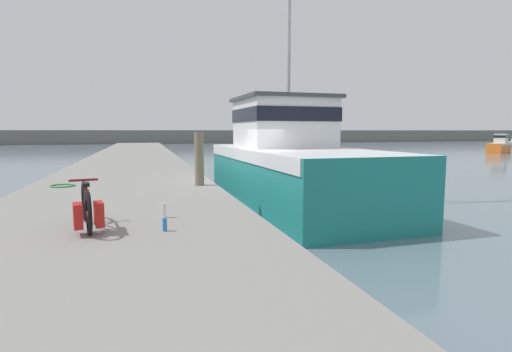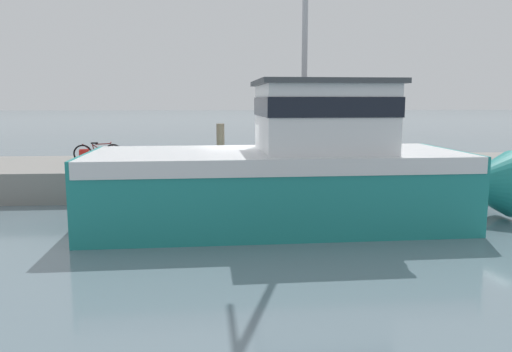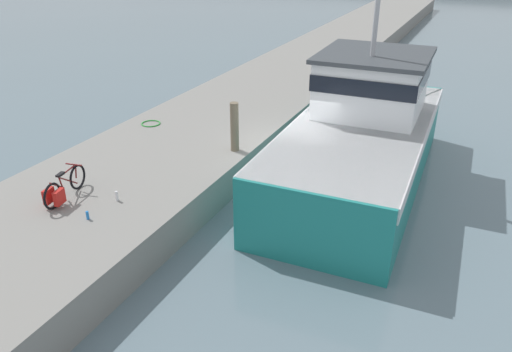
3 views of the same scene
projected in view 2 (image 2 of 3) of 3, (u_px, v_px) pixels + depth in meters
name	position (u px, v px, depth m)	size (l,w,h in m)	color
ground_plane	(251.00, 210.00, 14.46)	(320.00, 320.00, 0.00)	slate
dock_pier	(244.00, 175.00, 17.91)	(5.01, 80.00, 0.97)	gray
fishing_boat_main	(296.00, 169.00, 12.58)	(3.88, 11.01, 11.03)	teal
bicycle_touring	(93.00, 153.00, 17.66)	(0.62, 1.65, 0.71)	black
mooring_post	(221.00, 147.00, 15.67)	(0.25, 0.25, 1.45)	#756651
hose_coil	(240.00, 156.00, 19.36)	(0.64, 0.64, 0.04)	green
water_bottle_on_curb	(73.00, 163.00, 16.56)	(0.07, 0.07, 0.20)	blue
water_bottle_by_bike	(102.00, 163.00, 16.60)	(0.07, 0.07, 0.25)	silver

